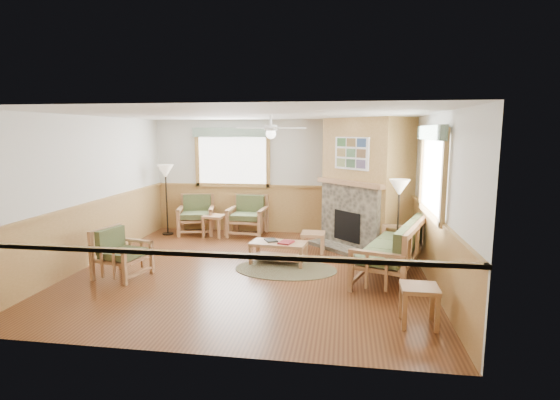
# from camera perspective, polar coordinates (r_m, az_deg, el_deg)

# --- Properties ---
(floor) EXTENTS (6.00, 6.00, 0.01)m
(floor) POSITION_cam_1_polar(r_m,az_deg,el_deg) (7.83, -3.70, -9.10)
(floor) COLOR brown
(floor) RESTS_ON ground
(ceiling) EXTENTS (6.00, 6.00, 0.01)m
(ceiling) POSITION_cam_1_polar(r_m,az_deg,el_deg) (7.46, -3.92, 11.08)
(ceiling) COLOR white
(ceiling) RESTS_ON floor
(wall_back) EXTENTS (6.00, 0.02, 2.70)m
(wall_back) POSITION_cam_1_polar(r_m,az_deg,el_deg) (10.45, -0.29, 3.06)
(wall_back) COLOR silver
(wall_back) RESTS_ON floor
(wall_front) EXTENTS (6.00, 0.02, 2.70)m
(wall_front) POSITION_cam_1_polar(r_m,az_deg,el_deg) (4.69, -11.68, -4.39)
(wall_front) COLOR silver
(wall_front) RESTS_ON floor
(wall_left) EXTENTS (0.02, 6.00, 2.70)m
(wall_left) POSITION_cam_1_polar(r_m,az_deg,el_deg) (8.67, -23.56, 1.12)
(wall_left) COLOR silver
(wall_left) RESTS_ON floor
(wall_right) EXTENTS (0.02, 6.00, 2.70)m
(wall_right) POSITION_cam_1_polar(r_m,az_deg,el_deg) (7.49, 19.24, 0.23)
(wall_right) COLOR silver
(wall_right) RESTS_ON floor
(wainscot) EXTENTS (6.00, 6.00, 1.10)m
(wainscot) POSITION_cam_1_polar(r_m,az_deg,el_deg) (7.68, -3.75, -5.16)
(wainscot) COLOR #AA8045
(wainscot) RESTS_ON floor
(fireplace) EXTENTS (3.11, 3.11, 2.70)m
(fireplace) POSITION_cam_1_polar(r_m,az_deg,el_deg) (9.40, 11.25, 2.23)
(fireplace) COLOR #AA8045
(fireplace) RESTS_ON floor
(window_back) EXTENTS (1.90, 0.16, 1.50)m
(window_back) POSITION_cam_1_polar(r_m,az_deg,el_deg) (10.59, -6.30, 9.48)
(window_back) COLOR white
(window_back) RESTS_ON wall_back
(window_right) EXTENTS (0.16, 1.90, 1.50)m
(window_right) POSITION_cam_1_polar(r_m,az_deg,el_deg) (7.21, 19.70, 9.32)
(window_right) COLOR white
(window_right) RESTS_ON wall_right
(ceiling_fan) EXTENTS (1.59, 1.59, 0.36)m
(ceiling_fan) POSITION_cam_1_polar(r_m,az_deg,el_deg) (7.69, -1.20, 10.74)
(ceiling_fan) COLOR white
(ceiling_fan) RESTS_ON ceiling
(sofa) EXTENTS (2.26, 1.49, 0.96)m
(sofa) POSITION_cam_1_polar(r_m,az_deg,el_deg) (7.58, 14.49, -6.15)
(sofa) COLOR #A2734C
(sofa) RESTS_ON floor
(armchair_back_left) EXTENTS (0.97, 0.97, 0.91)m
(armchair_back_left) POSITION_cam_1_polar(r_m,az_deg,el_deg) (10.62, -10.89, -1.89)
(armchair_back_left) COLOR #A2734C
(armchair_back_left) RESTS_ON floor
(armchair_back_right) EXTENTS (0.87, 0.87, 0.93)m
(armchair_back_right) POSITION_cam_1_polar(r_m,az_deg,el_deg) (10.27, -4.27, -2.06)
(armchair_back_right) COLOR #A2734C
(armchair_back_right) RESTS_ON floor
(armchair_left) EXTENTS (0.88, 0.88, 0.82)m
(armchair_left) POSITION_cam_1_polar(r_m,az_deg,el_deg) (7.80, -19.92, -6.53)
(armchair_left) COLOR #A2734C
(armchair_left) RESTS_ON floor
(coffee_table) EXTENTS (1.07, 0.62, 0.41)m
(coffee_table) POSITION_cam_1_polar(r_m,az_deg,el_deg) (8.11, -0.21, -6.91)
(coffee_table) COLOR #A2734C
(coffee_table) RESTS_ON floor
(end_table_chairs) EXTENTS (0.51, 0.49, 0.51)m
(end_table_chairs) POSITION_cam_1_polar(r_m,az_deg,el_deg) (10.23, -8.57, -3.38)
(end_table_chairs) COLOR #A2734C
(end_table_chairs) RESTS_ON floor
(end_table_sofa) EXTENTS (0.46, 0.45, 0.51)m
(end_table_sofa) POSITION_cam_1_polar(r_m,az_deg,el_deg) (5.90, 17.66, -13.00)
(end_table_sofa) COLOR #A2734C
(end_table_sofa) RESTS_ON floor
(footstool) EXTENTS (0.47, 0.47, 0.41)m
(footstool) POSITION_cam_1_polar(r_m,az_deg,el_deg) (8.87, 4.33, -5.55)
(footstool) COLOR #A2734C
(footstool) RESTS_ON floor
(braided_rug) EXTENTS (1.84, 1.84, 0.01)m
(braided_rug) POSITION_cam_1_polar(r_m,az_deg,el_deg) (7.82, 0.76, -9.02)
(braided_rug) COLOR #4C472F
(braided_rug) RESTS_ON floor
(floor_lamp_left) EXTENTS (0.40, 0.40, 1.67)m
(floor_lamp_left) POSITION_cam_1_polar(r_m,az_deg,el_deg) (10.60, -14.59, 0.04)
(floor_lamp_left) COLOR black
(floor_lamp_left) RESTS_ON floor
(floor_lamp_right) EXTENTS (0.37, 0.37, 1.59)m
(floor_lamp_right) POSITION_cam_1_polar(r_m,az_deg,el_deg) (8.09, 15.14, -2.95)
(floor_lamp_right) COLOR black
(floor_lamp_right) RESTS_ON floor
(book_red) EXTENTS (0.29, 0.35, 0.03)m
(book_red) POSITION_cam_1_polar(r_m,az_deg,el_deg) (7.98, 0.80, -5.44)
(book_red) COLOR maroon
(book_red) RESTS_ON coffee_table
(book_dark) EXTENTS (0.30, 0.33, 0.03)m
(book_dark) POSITION_cam_1_polar(r_m,az_deg,el_deg) (8.14, -1.18, -5.19)
(book_dark) COLOR black
(book_dark) RESTS_ON coffee_table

